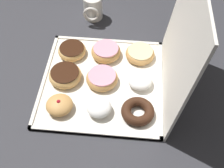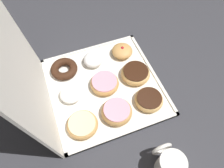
# 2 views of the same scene
# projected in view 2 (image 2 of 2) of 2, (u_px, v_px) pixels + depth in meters

# --- Properties ---
(ground_plane) EXTENTS (3.00, 3.00, 0.00)m
(ground_plane) POSITION_uv_depth(u_px,v_px,m) (105.00, 87.00, 0.88)
(ground_plane) COLOR #333338
(donut_box) EXTENTS (0.44, 0.44, 0.01)m
(donut_box) POSITION_uv_depth(u_px,v_px,m) (105.00, 86.00, 0.87)
(donut_box) COLOR silver
(donut_box) RESTS_ON ground
(box_lid_open) EXTENTS (0.44, 0.05, 0.44)m
(box_lid_open) POSITION_uv_depth(u_px,v_px,m) (26.00, 74.00, 0.65)
(box_lid_open) COLOR silver
(box_lid_open) RESTS_ON ground
(chocolate_frosted_donut_0) EXTENTS (0.11, 0.11, 0.03)m
(chocolate_frosted_donut_0) POSITION_uv_depth(u_px,v_px,m) (149.00, 100.00, 0.81)
(chocolate_frosted_donut_0) COLOR tan
(chocolate_frosted_donut_0) RESTS_ON donut_box
(chocolate_frosted_donut_1) EXTENTS (0.12, 0.12, 0.04)m
(chocolate_frosted_donut_1) POSITION_uv_depth(u_px,v_px,m) (136.00, 73.00, 0.88)
(chocolate_frosted_donut_1) COLOR tan
(chocolate_frosted_donut_1) RESTS_ON donut_box
(jelly_filled_donut_2) EXTENTS (0.09, 0.09, 0.05)m
(jelly_filled_donut_2) POSITION_uv_depth(u_px,v_px,m) (122.00, 51.00, 0.94)
(jelly_filled_donut_2) COLOR tan
(jelly_filled_donut_2) RESTS_ON donut_box
(pink_frosted_donut_3) EXTENTS (0.12, 0.12, 0.04)m
(pink_frosted_donut_3) POSITION_uv_depth(u_px,v_px,m) (117.00, 111.00, 0.78)
(pink_frosted_donut_3) COLOR tan
(pink_frosted_donut_3) RESTS_ON donut_box
(pink_frosted_donut_4) EXTENTS (0.12, 0.12, 0.04)m
(pink_frosted_donut_4) POSITION_uv_depth(u_px,v_px,m) (104.00, 83.00, 0.85)
(pink_frosted_donut_4) COLOR tan
(pink_frosted_donut_4) RESTS_ON donut_box
(powdered_filled_donut_5) EXTENTS (0.08, 0.08, 0.05)m
(powdered_filled_donut_5) POSITION_uv_depth(u_px,v_px,m) (93.00, 59.00, 0.91)
(powdered_filled_donut_5) COLOR white
(powdered_filled_donut_5) RESTS_ON donut_box
(glazed_ring_donut_6) EXTENTS (0.11, 0.11, 0.03)m
(glazed_ring_donut_6) POSITION_uv_depth(u_px,v_px,m) (82.00, 125.00, 0.76)
(glazed_ring_donut_6) COLOR tan
(glazed_ring_donut_6) RESTS_ON donut_box
(powdered_filled_donut_7) EXTENTS (0.09, 0.09, 0.04)m
(powdered_filled_donut_7) POSITION_uv_depth(u_px,v_px,m) (71.00, 93.00, 0.82)
(powdered_filled_donut_7) COLOR white
(powdered_filled_donut_7) RESTS_ON donut_box
(chocolate_cake_ring_donut_8) EXTENTS (0.11, 0.11, 0.03)m
(chocolate_cake_ring_donut_8) POSITION_uv_depth(u_px,v_px,m) (64.00, 69.00, 0.89)
(chocolate_cake_ring_donut_8) COLOR #381E11
(chocolate_cake_ring_donut_8) RESTS_ON donut_box
(coffee_mug) EXTENTS (0.10, 0.08, 0.10)m
(coffee_mug) POSITION_uv_depth(u_px,v_px,m) (169.00, 165.00, 0.66)
(coffee_mug) COLOR white
(coffee_mug) RESTS_ON ground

